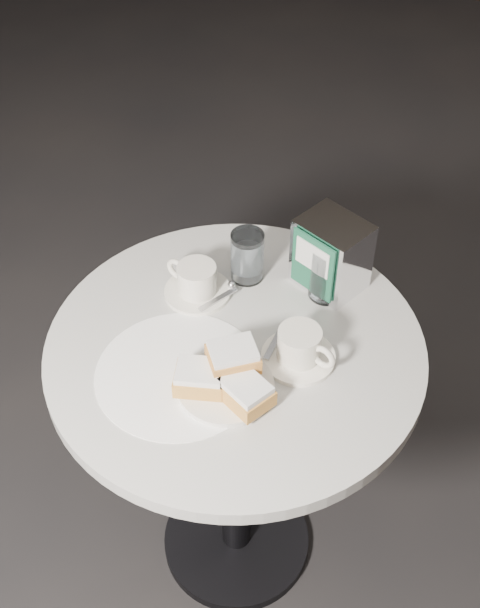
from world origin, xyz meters
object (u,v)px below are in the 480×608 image
at_px(coffee_cup_left, 197,282).
at_px(water_glass_left, 247,257).
at_px(napkin_dispenser, 331,255).
at_px(water_glass_right, 328,273).
at_px(cafe_table, 236,410).
at_px(coffee_cup_right, 300,348).
at_px(beignet_plate, 226,379).

bearing_deg(coffee_cup_left, water_glass_left, 61.09).
relative_size(coffee_cup_left, napkin_dispenser, 0.96).
bearing_deg(water_glass_right, coffee_cup_left, -154.26).
xyz_separation_m(cafe_table, coffee_cup_right, (0.12, 0.02, 0.23)).
relative_size(cafe_table, napkin_dispenser, 4.84).
xyz_separation_m(beignet_plate, coffee_cup_right, (0.08, 0.12, -0.00)).
bearing_deg(beignet_plate, water_glass_right, 77.79).
height_order(water_glass_left, napkin_dispenser, napkin_dispenser).
bearing_deg(water_glass_right, coffee_cup_right, -83.85).
height_order(water_glass_right, napkin_dispenser, napkin_dispenser).
relative_size(cafe_table, water_glass_left, 6.98).
distance_m(cafe_table, water_glass_right, 0.34).
distance_m(cafe_table, beignet_plate, 0.25).
height_order(coffee_cup_left, coffee_cup_right, coffee_cup_right).
distance_m(water_glass_left, napkin_dispenser, 0.16).
xyz_separation_m(beignet_plate, water_glass_right, (0.07, 0.30, 0.03)).
bearing_deg(cafe_table, water_glass_right, 63.08).
bearing_deg(water_glass_left, water_glass_right, 8.00).
xyz_separation_m(cafe_table, napkin_dispenser, (0.09, 0.23, 0.27)).
height_order(beignet_plate, coffee_cup_right, beignet_plate).
relative_size(beignet_plate, water_glass_left, 1.76).
distance_m(cafe_table, napkin_dispenser, 0.37).
bearing_deg(beignet_plate, water_glass_left, 108.87).
xyz_separation_m(cafe_table, coffee_cup_left, (-0.13, 0.09, 0.23)).
height_order(coffee_cup_left, water_glass_right, water_glass_right).
relative_size(coffee_cup_right, napkin_dispenser, 1.02).
xyz_separation_m(water_glass_right, napkin_dispenser, (-0.01, 0.03, 0.02)).
bearing_deg(coffee_cup_left, coffee_cup_right, -7.32).
height_order(beignet_plate, coffee_cup_left, beignet_plate).
bearing_deg(cafe_table, napkin_dispenser, 67.98).
distance_m(coffee_cup_right, water_glass_left, 0.24).
bearing_deg(coffee_cup_right, beignet_plate, -113.57).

